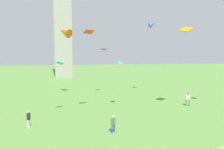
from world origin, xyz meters
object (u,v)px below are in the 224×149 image
at_px(kite_flying_6, 60,63).
at_px(kite_flying_1, 120,63).
at_px(kite_flying_5, 89,32).
at_px(person_2, 188,98).
at_px(person_3, 29,118).
at_px(kite_flying_2, 65,32).
at_px(kite_flying_4, 186,29).
at_px(kite_flying_0, 104,49).
at_px(kite_flying_3, 153,24).
at_px(person_0, 113,123).

bearing_deg(kite_flying_6, kite_flying_1, -20.00).
bearing_deg(kite_flying_5, person_2, 154.06).
relative_size(person_3, kite_flying_2, 0.60).
bearing_deg(kite_flying_2, kite_flying_4, 94.08).
distance_m(kite_flying_2, kite_flying_4, 19.51).
xyz_separation_m(person_3, kite_flying_0, (9.71, 16.33, 7.00)).
height_order(person_3, kite_flying_0, kite_flying_0).
distance_m(person_3, kite_flying_0, 20.25).
bearing_deg(kite_flying_5, kite_flying_3, -169.59).
distance_m(kite_flying_2, kite_flying_3, 15.31).
bearing_deg(kite_flying_6, kite_flying_4, -35.30).
relative_size(kite_flying_0, kite_flying_4, 0.58).
xyz_separation_m(person_2, kite_flying_0, (-10.53, 10.44, 6.94)).
xyz_separation_m(person_3, kite_flying_4, (18.88, 4.46, 9.45)).
xyz_separation_m(kite_flying_3, kite_flying_5, (-11.95, -11.33, -2.50)).
xyz_separation_m(person_2, kite_flying_2, (-17.16, 10.02, 9.82)).
bearing_deg(kite_flying_6, person_0, -89.29).
height_order(kite_flying_0, kite_flying_2, kite_flying_2).
xyz_separation_m(kite_flying_1, kite_flying_3, (7.61, 8.85, 6.35)).
distance_m(kite_flying_1, kite_flying_5, 6.31).
relative_size(person_0, person_2, 0.88).
height_order(kite_flying_0, kite_flying_1, kite_flying_0).
xyz_separation_m(kite_flying_0, kite_flying_1, (0.98, -9.69, -1.90)).
xyz_separation_m(kite_flying_0, kite_flying_6, (-6.80, -11.77, -1.77)).
relative_size(person_3, kite_flying_1, 1.87).
relative_size(person_3, kite_flying_0, 1.46).
height_order(person_3, kite_flying_4, kite_flying_4).
relative_size(kite_flying_5, kite_flying_6, 1.31).
height_order(person_0, kite_flying_2, kite_flying_2).
bearing_deg(kite_flying_2, person_3, 29.02).
bearing_deg(kite_flying_2, kite_flying_5, 55.57).
height_order(kite_flying_1, kite_flying_4, kite_flying_4).
distance_m(person_0, kite_flying_5, 11.45).
bearing_deg(person_3, kite_flying_2, 173.77).
xyz_separation_m(person_0, kite_flying_4, (10.78, 7.14, 9.51)).
height_order(kite_flying_0, kite_flying_5, kite_flying_5).
bearing_deg(person_0, person_2, 168.58).
xyz_separation_m(person_0, person_3, (-8.10, 2.68, 0.06)).
height_order(person_3, kite_flying_1, kite_flying_1).
relative_size(kite_flying_4, kite_flying_6, 1.89).
bearing_deg(kite_flying_2, kite_flying_3, 128.42).
distance_m(person_0, kite_flying_4, 16.05).
bearing_deg(kite_flying_6, kite_flying_5, -41.55).
bearing_deg(kite_flying_4, kite_flying_0, -85.64).
xyz_separation_m(person_2, kite_flying_1, (-9.55, 0.75, 5.04)).
bearing_deg(kite_flying_1, kite_flying_0, -172.19).
bearing_deg(kite_flying_0, kite_flying_6, 100.60).
height_order(person_0, kite_flying_0, kite_flying_0).
bearing_deg(kite_flying_6, kite_flying_2, 54.14).
xyz_separation_m(person_2, kite_flying_6, (-17.34, -1.33, 5.17)).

